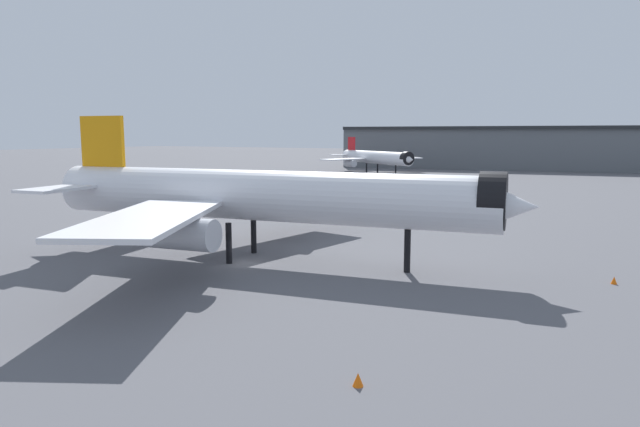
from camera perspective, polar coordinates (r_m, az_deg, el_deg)
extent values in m
plane|color=#56565B|center=(60.53, -7.53, -5.06)|extent=(900.00, 900.00, 0.00)
cylinder|color=white|center=(61.16, -5.94, 1.82)|extent=(50.30, 12.08, 5.44)
cone|color=white|center=(54.85, 18.16, 0.76)|extent=(6.65, 6.09, 5.33)
cone|color=white|center=(75.66, -23.17, 2.40)|extent=(7.70, 6.07, 5.17)
cylinder|color=black|center=(54.85, 17.05, 1.23)|extent=(3.16, 5.77, 5.50)
cube|color=white|center=(75.44, -3.83, 2.50)|extent=(11.91, 23.58, 0.44)
cylinder|color=#B7BAC1|center=(72.70, -3.83, 0.86)|extent=(7.34, 3.90, 2.99)
cube|color=white|center=(51.47, -16.77, -0.40)|extent=(16.97, 23.76, 0.44)
cylinder|color=#B7BAC1|center=(53.21, -13.90, -1.99)|extent=(7.34, 3.90, 2.99)
cube|color=orange|center=(72.70, -21.06, 5.75)|extent=(6.02, 1.34, 8.71)
cube|color=white|center=(78.01, -18.62, 3.18)|extent=(5.67, 9.53, 0.33)
cube|color=white|center=(69.36, -24.73, 2.31)|extent=(5.67, 9.53, 0.33)
cylinder|color=black|center=(56.71, 8.81, -3.73)|extent=(0.65, 0.65, 4.35)
cylinder|color=black|center=(65.50, -6.72, -2.11)|extent=(0.65, 0.65, 4.35)
cylinder|color=black|center=(60.57, -9.20, -2.98)|extent=(0.65, 0.65, 4.35)
cylinder|color=white|center=(198.46, 5.60, 5.67)|extent=(34.72, 25.95, 4.35)
cone|color=white|center=(182.25, 8.93, 5.41)|extent=(6.37, 6.23, 4.27)
cone|color=white|center=(215.24, 2.77, 5.88)|extent=(7.01, 6.62, 4.14)
cylinder|color=black|center=(182.94, 8.78, 5.52)|extent=(4.12, 4.73, 4.40)
cube|color=white|center=(207.10, 7.72, 5.58)|extent=(17.86, 15.69, 0.35)
cylinder|color=#B7BAC1|center=(205.19, 7.38, 5.16)|extent=(5.88, 5.10, 2.39)
cube|color=white|center=(195.42, 2.38, 5.51)|extent=(11.10, 18.72, 0.35)
cylinder|color=#B7BAC1|center=(195.72, 3.06, 5.08)|extent=(5.88, 5.10, 2.39)
cube|color=red|center=(212.42, 3.20, 6.79)|extent=(4.12, 3.04, 6.97)
cube|color=white|center=(215.54, 4.16, 5.99)|extent=(6.93, 7.82, 0.26)
cube|color=white|center=(210.91, 2.00, 5.96)|extent=(6.93, 7.82, 0.26)
cylinder|color=black|center=(188.22, 7.65, 4.32)|extent=(0.52, 0.52, 3.48)
cylinder|color=black|center=(201.54, 5.83, 4.59)|extent=(0.52, 0.52, 3.48)
cylinder|color=black|center=(199.10, 4.72, 4.56)|extent=(0.52, 0.52, 3.48)
cube|color=slate|center=(234.45, 24.27, 5.87)|extent=(177.73, 42.40, 15.50)
cube|color=#232628|center=(234.39, 24.38, 7.91)|extent=(177.99, 44.38, 1.20)
cube|color=black|center=(94.36, 2.30, 0.09)|extent=(5.50, 5.53, 0.35)
cube|color=#194799|center=(94.79, 3.24, 0.71)|extent=(3.18, 3.18, 1.60)
cube|color=#1E2D38|center=(95.10, 3.80, 0.92)|extent=(1.43, 1.41, 0.80)
cube|color=#194799|center=(93.87, 1.73, 0.83)|extent=(3.95, 3.97, 2.20)
cylinder|color=black|center=(96.11, 3.15, 0.12)|extent=(0.83, 0.84, 0.90)
cylinder|color=black|center=(93.97, 3.64, -0.06)|extent=(0.83, 0.84, 0.90)
cylinder|color=black|center=(94.85, 0.97, 0.03)|extent=(0.83, 0.84, 0.90)
cylinder|color=black|center=(92.69, 1.41, -0.16)|extent=(0.83, 0.84, 0.90)
cone|color=#F2600C|center=(32.07, 3.86, -16.39)|extent=(0.61, 0.61, 0.76)
cone|color=#F2600C|center=(58.64, 27.57, -6.00)|extent=(0.55, 0.55, 0.69)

